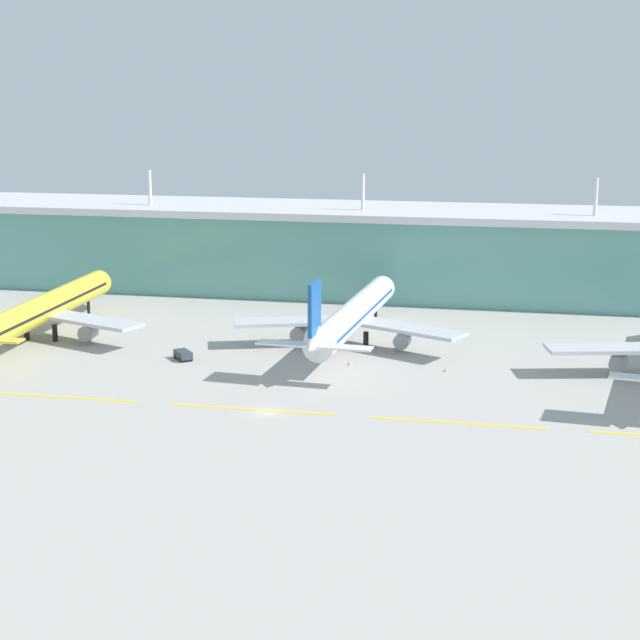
{
  "coord_description": "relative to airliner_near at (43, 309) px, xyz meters",
  "views": [
    {
      "loc": [
        40.32,
        -152.1,
        51.93
      ],
      "look_at": [
        0.83,
        38.38,
        7.0
      ],
      "focal_mm": 56.44,
      "sensor_mm": 36.0,
      "label": 1
    }
  ],
  "objects": [
    {
      "name": "ground_plane",
      "position": [
        59.05,
        -38.64,
        -6.45
      ],
      "size": [
        600.0,
        600.0,
        0.0
      ],
      "primitive_type": "plane",
      "color": "#A8A59E"
    },
    {
      "name": "terminal_building",
      "position": [
        59.05,
        61.92,
        4.9
      ],
      "size": [
        288.0,
        34.0,
        31.3
      ],
      "color": "#5B9E93",
      "rests_on": "ground"
    },
    {
      "name": "airliner_near",
      "position": [
        0.0,
        0.0,
        0.0
      ],
      "size": [
        48.79,
        68.61,
        18.9
      ],
      "color": "yellow",
      "rests_on": "ground"
    },
    {
      "name": "airliner_middle",
      "position": [
        65.14,
        7.19,
        -0.0
      ],
      "size": [
        48.71,
        67.45,
        18.9
      ],
      "color": "white",
      "rests_on": "ground"
    },
    {
      "name": "taxiway_stripe_mid_west",
      "position": [
        22.05,
        -37.51,
        -6.43
      ],
      "size": [
        28.0,
        0.7,
        0.04
      ],
      "primitive_type": "cube",
      "color": "yellow",
      "rests_on": "ground"
    },
    {
      "name": "taxiway_stripe_centre",
      "position": [
        56.05,
        -37.51,
        -6.43
      ],
      "size": [
        28.0,
        0.7,
        0.04
      ],
      "primitive_type": "cube",
      "color": "yellow",
      "rests_on": "ground"
    },
    {
      "name": "taxiway_stripe_mid_east",
      "position": [
        90.05,
        -37.51,
        -6.43
      ],
      "size": [
        28.0,
        0.7,
        0.04
      ],
      "primitive_type": "cube",
      "color": "yellow",
      "rests_on": "ground"
    },
    {
      "name": "pushback_tug",
      "position": [
        34.51,
        -10.04,
        -5.35
      ],
      "size": [
        4.69,
        4.9,
        1.85
      ],
      "color": "#333842",
      "rests_on": "ground"
    },
    {
      "name": "safety_cone_left_wingtip",
      "position": [
        85.5,
        -8.18,
        -6.1
      ],
      "size": [
        0.56,
        0.56,
        0.7
      ],
      "primitive_type": "cone",
      "color": "orange",
      "rests_on": "ground"
    },
    {
      "name": "safety_cone_nose_front",
      "position": [
        67.0,
        -7.32,
        -6.1
      ],
      "size": [
        0.56,
        0.56,
        0.7
      ],
      "primitive_type": "cone",
      "color": "orange",
      "rests_on": "ground"
    }
  ]
}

